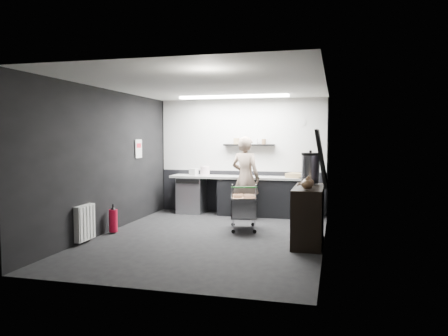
# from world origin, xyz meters

# --- Properties ---
(floor) EXTENTS (5.50, 5.50, 0.00)m
(floor) POSITION_xyz_m (0.00, 0.00, 0.00)
(floor) COLOR black
(floor) RESTS_ON ground
(ceiling) EXTENTS (5.50, 5.50, 0.00)m
(ceiling) POSITION_xyz_m (0.00, 0.00, 2.70)
(ceiling) COLOR silver
(ceiling) RESTS_ON wall_back
(wall_back) EXTENTS (5.50, 0.00, 5.50)m
(wall_back) POSITION_xyz_m (0.00, 2.75, 1.35)
(wall_back) COLOR black
(wall_back) RESTS_ON floor
(wall_front) EXTENTS (5.50, 0.00, 5.50)m
(wall_front) POSITION_xyz_m (0.00, -2.75, 1.35)
(wall_front) COLOR black
(wall_front) RESTS_ON floor
(wall_left) EXTENTS (0.00, 5.50, 5.50)m
(wall_left) POSITION_xyz_m (-2.00, 0.00, 1.35)
(wall_left) COLOR black
(wall_left) RESTS_ON floor
(wall_right) EXTENTS (0.00, 5.50, 5.50)m
(wall_right) POSITION_xyz_m (2.00, 0.00, 1.35)
(wall_right) COLOR black
(wall_right) RESTS_ON floor
(kitchen_wall_panel) EXTENTS (3.95, 0.02, 1.70)m
(kitchen_wall_panel) POSITION_xyz_m (0.00, 2.73, 1.85)
(kitchen_wall_panel) COLOR silver
(kitchen_wall_panel) RESTS_ON wall_back
(dado_panel) EXTENTS (3.95, 0.02, 1.00)m
(dado_panel) POSITION_xyz_m (0.00, 2.73, 0.50)
(dado_panel) COLOR black
(dado_panel) RESTS_ON wall_back
(floating_shelf) EXTENTS (1.20, 0.22, 0.04)m
(floating_shelf) POSITION_xyz_m (0.20, 2.62, 1.62)
(floating_shelf) COLOR black
(floating_shelf) RESTS_ON wall_back
(wall_clock) EXTENTS (0.20, 0.03, 0.20)m
(wall_clock) POSITION_xyz_m (1.40, 2.72, 2.15)
(wall_clock) COLOR silver
(wall_clock) RESTS_ON wall_back
(poster) EXTENTS (0.02, 0.30, 0.40)m
(poster) POSITION_xyz_m (-1.98, 1.30, 1.55)
(poster) COLOR silver
(poster) RESTS_ON wall_left
(poster_red_band) EXTENTS (0.02, 0.22, 0.10)m
(poster_red_band) POSITION_xyz_m (-1.98, 1.30, 1.62)
(poster_red_band) COLOR red
(poster_red_band) RESTS_ON poster
(radiator) EXTENTS (0.10, 0.50, 0.60)m
(radiator) POSITION_xyz_m (-1.94, -0.90, 0.35)
(radiator) COLOR silver
(radiator) RESTS_ON wall_left
(ceiling_strip) EXTENTS (2.40, 0.20, 0.04)m
(ceiling_strip) POSITION_xyz_m (0.00, 1.85, 2.67)
(ceiling_strip) COLOR white
(ceiling_strip) RESTS_ON ceiling
(prep_counter) EXTENTS (3.20, 0.61, 0.90)m
(prep_counter) POSITION_xyz_m (0.14, 2.42, 0.46)
(prep_counter) COLOR black
(prep_counter) RESTS_ON floor
(person) EXTENTS (0.76, 0.61, 1.82)m
(person) POSITION_xyz_m (0.25, 1.97, 0.91)
(person) COLOR #C0AD98
(person) RESTS_ON floor
(shopping_cart) EXTENTS (0.66, 0.92, 0.89)m
(shopping_cart) POSITION_xyz_m (0.44, 0.84, 0.42)
(shopping_cart) COLOR silver
(shopping_cart) RESTS_ON floor
(sideboard) EXTENTS (0.55, 1.29, 1.93)m
(sideboard) POSITION_xyz_m (1.75, 0.04, 0.61)
(sideboard) COLOR black
(sideboard) RESTS_ON floor
(fire_extinguisher) EXTENTS (0.16, 0.16, 0.52)m
(fire_extinguisher) POSITION_xyz_m (-1.85, -0.09, 0.25)
(fire_extinguisher) COLOR red
(fire_extinguisher) RESTS_ON floor
(cardboard_box) EXTENTS (0.61, 0.54, 0.10)m
(cardboard_box) POSITION_xyz_m (1.39, 2.37, 0.95)
(cardboard_box) COLOR #977C50
(cardboard_box) RESTS_ON prep_counter
(pink_tub) EXTENTS (0.22, 0.22, 0.22)m
(pink_tub) POSITION_xyz_m (-0.81, 2.42, 1.01)
(pink_tub) COLOR white
(pink_tub) RESTS_ON prep_counter
(white_container) EXTENTS (0.22, 0.20, 0.16)m
(white_container) POSITION_xyz_m (-1.08, 2.37, 0.98)
(white_container) COLOR silver
(white_container) RESTS_ON prep_counter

